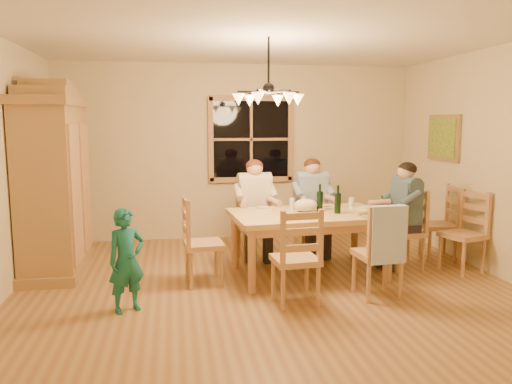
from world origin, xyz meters
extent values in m
plane|color=#926135|center=(0.00, 0.00, 0.00)|extent=(5.50, 5.50, 0.00)
cube|color=white|center=(0.00, 0.00, 2.70)|extent=(5.50, 5.00, 0.02)
cube|color=beige|center=(0.00, 2.50, 1.35)|extent=(5.50, 0.02, 2.70)
cube|color=beige|center=(2.75, 0.00, 1.35)|extent=(0.02, 5.00, 2.70)
cube|color=black|center=(0.20, 2.48, 1.55)|extent=(1.20, 0.03, 1.20)
cube|color=#AE764C|center=(0.20, 2.46, 1.55)|extent=(1.30, 0.06, 1.30)
cube|color=olive|center=(2.72, 1.20, 1.60)|extent=(0.04, 0.78, 0.64)
cube|color=#1E6B2D|center=(2.69, 1.20, 1.60)|extent=(0.02, 0.68, 0.54)
cylinder|color=black|center=(0.00, 0.00, 2.44)|extent=(0.02, 0.02, 0.53)
sphere|color=black|center=(0.00, 0.00, 2.17)|extent=(0.12, 0.12, 0.12)
cylinder|color=black|center=(0.16, 0.00, 2.13)|extent=(0.34, 0.02, 0.02)
cone|color=#FFB259|center=(0.32, 0.00, 2.05)|extent=(0.13, 0.13, 0.12)
cylinder|color=black|center=(0.08, 0.14, 2.13)|extent=(0.19, 0.31, 0.02)
cone|color=#FFB259|center=(0.16, 0.28, 2.05)|extent=(0.13, 0.13, 0.12)
cylinder|color=black|center=(-0.08, 0.14, 2.13)|extent=(0.19, 0.31, 0.02)
cone|color=#FFB259|center=(-0.16, 0.28, 2.05)|extent=(0.13, 0.13, 0.12)
cylinder|color=black|center=(-0.16, 0.00, 2.13)|extent=(0.34, 0.02, 0.02)
cone|color=#FFB259|center=(-0.32, 0.00, 2.05)|extent=(0.13, 0.13, 0.12)
cylinder|color=black|center=(-0.08, -0.14, 2.13)|extent=(0.19, 0.31, 0.02)
cone|color=#FFB259|center=(-0.16, -0.28, 2.05)|extent=(0.13, 0.13, 0.12)
cylinder|color=black|center=(0.08, -0.14, 2.13)|extent=(0.19, 0.31, 0.02)
cone|color=#FFB259|center=(0.16, -0.28, 2.05)|extent=(0.13, 0.13, 0.12)
cube|color=olive|center=(-2.43, 0.99, 1.00)|extent=(0.60, 1.30, 2.00)
cube|color=olive|center=(-2.43, 0.99, 2.05)|extent=(0.66, 1.40, 0.10)
cube|color=olive|center=(-2.43, 0.99, 2.15)|extent=(0.58, 1.00, 0.12)
cube|color=olive|center=(-2.43, 0.99, 2.25)|extent=(0.52, 0.55, 0.10)
cube|color=#AE764C|center=(-2.12, 0.66, 1.00)|extent=(0.03, 0.55, 1.60)
cube|color=#AE764C|center=(-2.12, 1.32, 1.00)|extent=(0.03, 0.55, 1.60)
cube|color=olive|center=(-2.43, 0.99, 0.06)|extent=(0.66, 1.40, 0.12)
cube|color=tan|center=(0.56, 0.34, 0.73)|extent=(1.88, 1.24, 0.06)
cube|color=#AE764C|center=(0.56, 0.34, 0.65)|extent=(1.72, 1.08, 0.10)
cylinder|color=#AE764C|center=(-0.21, -0.17, 0.35)|extent=(0.09, 0.09, 0.70)
cylinder|color=#AE764C|center=(1.39, -0.05, 0.35)|extent=(0.09, 0.09, 0.70)
cylinder|color=#AE764C|center=(-0.28, 0.72, 0.35)|extent=(0.09, 0.09, 0.70)
cylinder|color=#AE764C|center=(1.32, 0.85, 0.35)|extent=(0.09, 0.09, 0.70)
cube|color=#AE764C|center=(0.04, 1.15, 0.45)|extent=(0.47, 0.45, 0.06)
cube|color=#AE764C|center=(0.04, 1.15, 0.72)|extent=(0.38, 0.08, 0.54)
cube|color=#AE764C|center=(0.84, 1.21, 0.45)|extent=(0.47, 0.45, 0.06)
cube|color=#AE764C|center=(0.84, 1.21, 0.72)|extent=(0.38, 0.08, 0.54)
cube|color=#AE764C|center=(0.17, -0.55, 0.45)|extent=(0.47, 0.45, 0.06)
cube|color=#AE764C|center=(0.17, -0.55, 0.72)|extent=(0.38, 0.08, 0.54)
cube|color=#AE764C|center=(1.07, -0.48, 0.45)|extent=(0.47, 0.45, 0.06)
cube|color=#AE764C|center=(1.07, -0.48, 0.72)|extent=(0.38, 0.08, 0.54)
cube|color=#AE764C|center=(-0.69, 0.24, 0.45)|extent=(0.45, 0.47, 0.06)
cube|color=#AE764C|center=(-0.69, 0.24, 0.72)|extent=(0.08, 0.38, 0.54)
cube|color=#AE764C|center=(1.80, 0.43, 0.45)|extent=(0.45, 0.47, 0.06)
cube|color=#AE764C|center=(1.80, 0.43, 0.72)|extent=(0.08, 0.38, 0.54)
cube|color=beige|center=(0.04, 1.15, 0.84)|extent=(0.42, 0.25, 0.52)
cube|color=#262328|center=(0.04, 1.15, 0.53)|extent=(0.41, 0.45, 0.14)
sphere|color=tan|center=(0.04, 1.15, 1.22)|extent=(0.21, 0.21, 0.21)
ellipsoid|color=#592614|center=(0.04, 1.15, 1.25)|extent=(0.22, 0.22, 0.17)
cube|color=#305984|center=(0.84, 1.21, 0.84)|extent=(0.42, 0.25, 0.52)
cube|color=#262328|center=(0.84, 1.21, 0.53)|extent=(0.41, 0.45, 0.14)
sphere|color=tan|center=(0.84, 1.21, 1.22)|extent=(0.21, 0.21, 0.21)
ellipsoid|color=#381E11|center=(0.84, 1.21, 1.25)|extent=(0.22, 0.22, 0.17)
cube|color=#3F5566|center=(1.80, 0.43, 0.84)|extent=(0.25, 0.42, 0.52)
cube|color=#262328|center=(1.80, 0.43, 0.53)|extent=(0.45, 0.41, 0.14)
sphere|color=tan|center=(1.80, 0.43, 1.22)|extent=(0.21, 0.21, 0.21)
ellipsoid|color=black|center=(1.80, 0.43, 1.25)|extent=(0.22, 0.22, 0.17)
cube|color=#A6C1E2|center=(1.09, -0.67, 0.70)|extent=(0.39, 0.13, 0.58)
cylinder|color=black|center=(0.71, 0.41, 0.93)|extent=(0.08, 0.08, 0.33)
cylinder|color=black|center=(0.87, 0.24, 0.93)|extent=(0.08, 0.08, 0.33)
cylinder|color=white|center=(0.06, 0.62, 0.77)|extent=(0.26, 0.26, 0.02)
cylinder|color=white|center=(0.82, 0.64, 0.77)|extent=(0.26, 0.26, 0.02)
cylinder|color=white|center=(1.21, 0.39, 0.77)|extent=(0.26, 0.26, 0.02)
cylinder|color=silver|center=(0.41, 0.58, 0.83)|extent=(0.06, 0.06, 0.14)
cylinder|color=silver|center=(1.14, 0.52, 0.83)|extent=(0.06, 0.06, 0.14)
ellipsoid|color=tan|center=(1.14, 0.07, 0.82)|extent=(0.20, 0.20, 0.11)
cube|color=slate|center=(0.49, 0.13, 0.78)|extent=(0.19, 0.15, 0.03)
ellipsoid|color=beige|center=(0.53, 0.41, 0.84)|extent=(0.28, 0.22, 0.15)
imported|color=#176A66|center=(-1.47, -0.48, 0.50)|extent=(0.44, 0.39, 1.01)
cube|color=#AE764C|center=(2.45, 0.19, 0.45)|extent=(0.53, 0.54, 0.06)
cube|color=#AE764C|center=(2.45, 0.19, 0.72)|extent=(0.16, 0.38, 0.54)
cube|color=#AE764C|center=(2.45, 0.76, 0.45)|extent=(0.48, 0.50, 0.06)
cube|color=#AE764C|center=(2.45, 0.76, 0.72)|extent=(0.11, 0.38, 0.54)
camera|label=1|loc=(-1.01, -5.25, 1.82)|focal=35.00mm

